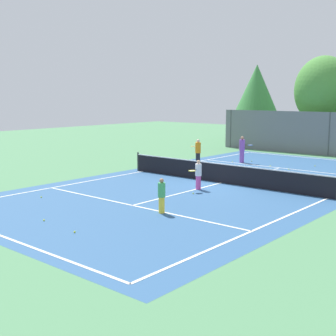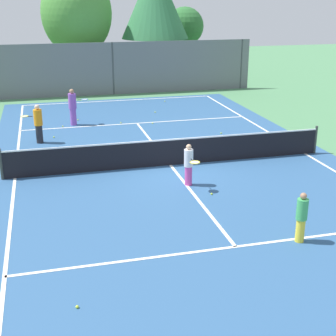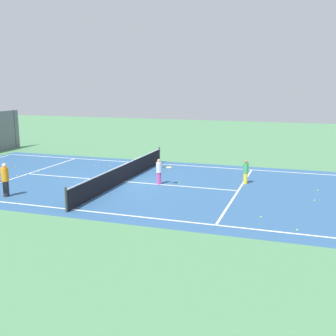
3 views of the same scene
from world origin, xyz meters
name	(u,v)px [view 1 (image 1 of 3)]	position (x,y,z in m)	size (l,w,h in m)	color
ground_plane	(221,183)	(0.00, 0.00, 0.00)	(80.00, 80.00, 0.00)	#4C8456
court_surface	(221,183)	(0.00, 0.00, 0.00)	(13.00, 25.00, 0.01)	#2D5684
tennis_net	(222,173)	(0.00, 0.00, 0.51)	(11.90, 0.10, 1.10)	#333833
perimeter_fence	(329,134)	(0.00, 14.00, 1.60)	(18.00, 0.12, 3.20)	slate
tree_0	(256,91)	(-9.34, 19.61, 4.85)	(4.34, 4.34, 7.27)	brown
tree_2	(324,91)	(-1.80, 16.99, 4.79)	(4.53, 4.73, 7.52)	brown
player_0	(242,149)	(-3.00, 6.87, 0.90)	(0.95, 0.40, 1.74)	purple
player_1	(198,174)	(0.07, -2.08, 0.73)	(0.36, 0.87, 1.40)	#D14799
player_2	(162,195)	(1.68, -6.52, 0.68)	(0.28, 0.28, 1.33)	yellow
player_3	(198,152)	(-4.63, 4.17, 0.85)	(0.93, 0.59, 1.65)	#232328
tennis_ball_0	(233,162)	(-3.55, 6.61, 0.03)	(0.07, 0.07, 0.07)	#CCE533
tennis_ball_1	(289,169)	(0.71, 6.14, 0.03)	(0.07, 0.07, 0.07)	#CCE533
tennis_ball_2	(313,180)	(3.31, 3.59, 0.03)	(0.07, 0.07, 0.07)	#CCE533
tennis_ball_4	(252,161)	(-2.76, 7.71, 0.03)	(0.07, 0.07, 0.07)	#CCE533
tennis_ball_5	(44,220)	(-0.75, -10.09, 0.03)	(0.07, 0.07, 0.07)	#CCE533
tennis_ball_6	(75,232)	(1.22, -10.28, 0.03)	(0.07, 0.07, 0.07)	#CCE533
tennis_ball_7	(270,166)	(-0.77, 6.59, 0.03)	(0.07, 0.07, 0.07)	#CCE533
tennis_ball_8	(211,164)	(-4.03, 4.81, 0.03)	(0.07, 0.07, 0.07)	#CCE533
tennis_ball_9	(315,166)	(1.37, 8.41, 0.03)	(0.07, 0.07, 0.07)	#CCE533
tennis_ball_10	(193,193)	(0.53, -3.06, 0.03)	(0.07, 0.07, 0.07)	#CCE533
tennis_ball_11	(311,184)	(3.61, 2.65, 0.03)	(0.07, 0.07, 0.07)	#CCE533
tennis_ball_13	(41,197)	(-4.02, -7.97, 0.03)	(0.07, 0.07, 0.07)	#CCE533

